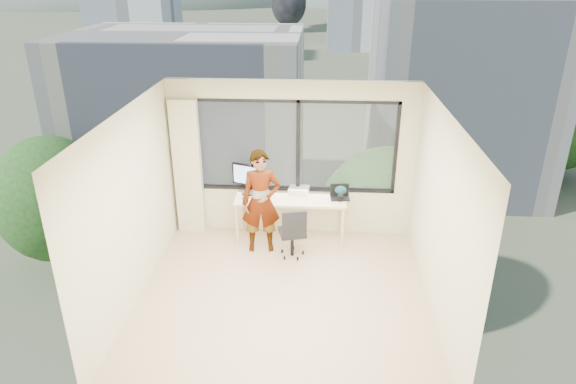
# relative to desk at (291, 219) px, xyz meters

# --- Properties ---
(floor) EXTENTS (4.00, 4.00, 0.01)m
(floor) POSITION_rel_desk_xyz_m (0.00, -1.66, -0.38)
(floor) COLOR #D8B88C
(floor) RESTS_ON ground
(ceiling) EXTENTS (4.00, 4.00, 0.01)m
(ceiling) POSITION_rel_desk_xyz_m (0.00, -1.66, 2.23)
(ceiling) COLOR white
(ceiling) RESTS_ON ground
(wall_front) EXTENTS (4.00, 0.01, 2.60)m
(wall_front) POSITION_rel_desk_xyz_m (0.00, -3.66, 0.93)
(wall_front) COLOR beige
(wall_front) RESTS_ON ground
(wall_left) EXTENTS (0.01, 4.00, 2.60)m
(wall_left) POSITION_rel_desk_xyz_m (-2.00, -1.66, 0.93)
(wall_left) COLOR beige
(wall_left) RESTS_ON ground
(wall_right) EXTENTS (0.01, 4.00, 2.60)m
(wall_right) POSITION_rel_desk_xyz_m (2.00, -1.66, 0.93)
(wall_right) COLOR beige
(wall_right) RESTS_ON ground
(window_wall) EXTENTS (3.30, 0.16, 1.55)m
(window_wall) POSITION_rel_desk_xyz_m (0.05, 0.34, 1.15)
(window_wall) COLOR black
(window_wall) RESTS_ON ground
(curtain) EXTENTS (0.45, 0.14, 2.30)m
(curtain) POSITION_rel_desk_xyz_m (-1.72, 0.22, 0.77)
(curtain) COLOR beige
(curtain) RESTS_ON floor
(desk) EXTENTS (1.80, 0.60, 0.75)m
(desk) POSITION_rel_desk_xyz_m (0.00, 0.00, 0.00)
(desk) COLOR beige
(desk) RESTS_ON floor
(chair) EXTENTS (0.54, 0.54, 0.87)m
(chair) POSITION_rel_desk_xyz_m (0.06, -0.54, 0.06)
(chair) COLOR black
(chair) RESTS_ON floor
(person) EXTENTS (0.65, 0.47, 1.67)m
(person) POSITION_rel_desk_xyz_m (-0.44, -0.36, 0.46)
(person) COLOR #2D2D33
(person) RESTS_ON floor
(monitor) EXTENTS (0.53, 0.29, 0.53)m
(monitor) POSITION_rel_desk_xyz_m (-0.72, 0.12, 0.64)
(monitor) COLOR black
(monitor) RESTS_ON desk
(game_console) EXTENTS (0.36, 0.32, 0.08)m
(game_console) POSITION_rel_desk_xyz_m (0.13, 0.26, 0.42)
(game_console) COLOR white
(game_console) RESTS_ON desk
(laptop) EXTENTS (0.33, 0.35, 0.20)m
(laptop) POSITION_rel_desk_xyz_m (0.80, 0.03, 0.47)
(laptop) COLOR black
(laptop) RESTS_ON desk
(cellphone) EXTENTS (0.11, 0.07, 0.01)m
(cellphone) POSITION_rel_desk_xyz_m (-0.74, -0.07, 0.38)
(cellphone) COLOR black
(cellphone) RESTS_ON desk
(pen_cup) EXTENTS (0.09, 0.09, 0.10)m
(pen_cup) POSITION_rel_desk_xyz_m (0.80, -0.06, 0.43)
(pen_cup) COLOR black
(pen_cup) RESTS_ON desk
(handbag) EXTENTS (0.26, 0.17, 0.18)m
(handbag) POSITION_rel_desk_xyz_m (0.80, 0.16, 0.47)
(handbag) COLOR #0B4043
(handbag) RESTS_ON desk
(exterior_ground) EXTENTS (400.00, 400.00, 0.04)m
(exterior_ground) POSITION_rel_desk_xyz_m (0.00, 118.34, -14.38)
(exterior_ground) COLOR #515B3D
(exterior_ground) RESTS_ON ground
(near_bldg_a) EXTENTS (16.00, 12.00, 14.00)m
(near_bldg_a) POSITION_rel_desk_xyz_m (-9.00, 28.34, -7.38)
(near_bldg_a) COLOR beige
(near_bldg_a) RESTS_ON exterior_ground
(near_bldg_b) EXTENTS (14.00, 13.00, 16.00)m
(near_bldg_b) POSITION_rel_desk_xyz_m (12.00, 36.34, -6.38)
(near_bldg_b) COLOR beige
(near_bldg_b) RESTS_ON exterior_ground
(tree_a) EXTENTS (7.00, 7.00, 8.00)m
(tree_a) POSITION_rel_desk_xyz_m (-16.00, 20.34, -10.38)
(tree_a) COLOR #1C4717
(tree_a) RESTS_ON exterior_ground
(tree_b) EXTENTS (7.60, 7.60, 9.00)m
(tree_b) POSITION_rel_desk_xyz_m (4.00, 16.34, -9.88)
(tree_b) COLOR #1C4717
(tree_b) RESTS_ON exterior_ground
(tree_c) EXTENTS (8.40, 8.40, 10.00)m
(tree_c) POSITION_rel_desk_xyz_m (22.00, 38.34, -9.38)
(tree_c) COLOR #1C4717
(tree_c) RESTS_ON exterior_ground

